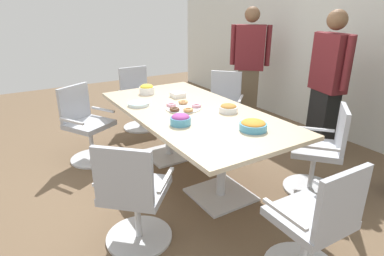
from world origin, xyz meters
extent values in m
cube|color=brown|center=(0.00, 0.00, -0.01)|extent=(10.00, 10.00, 0.01)
cube|color=silver|center=(0.00, 2.40, 1.40)|extent=(8.00, 0.10, 2.80)
cube|color=#CCB793|center=(0.00, 0.00, 0.73)|extent=(2.40, 1.20, 0.04)
cube|color=silver|center=(-0.55, 0.00, 0.01)|extent=(0.56, 0.56, 0.02)
cylinder|color=silver|center=(-0.55, 0.00, 0.37)|extent=(0.09, 0.09, 0.69)
cube|color=silver|center=(0.55, 0.00, 0.01)|extent=(0.56, 0.56, 0.02)
cylinder|color=silver|center=(0.55, 0.00, 0.37)|extent=(0.09, 0.09, 0.69)
cylinder|color=silver|center=(0.94, 0.86, 0.01)|extent=(0.76, 0.76, 0.02)
cylinder|color=silver|center=(0.94, 0.86, 0.23)|extent=(0.05, 0.05, 0.41)
cube|color=#ADB2BC|center=(0.94, 0.86, 0.46)|extent=(0.65, 0.65, 0.06)
cube|color=#ADB2BC|center=(1.10, 1.00, 0.70)|extent=(0.32, 0.35, 0.42)
cube|color=silver|center=(1.10, 0.68, 0.58)|extent=(0.30, 0.27, 0.02)
cube|color=silver|center=(0.78, 1.05, 0.58)|extent=(0.30, 0.27, 0.02)
cylinder|color=silver|center=(-0.71, 0.95, 0.01)|extent=(0.76, 0.76, 0.02)
cylinder|color=silver|center=(-0.71, 0.95, 0.23)|extent=(0.05, 0.05, 0.41)
cube|color=#ADB2BC|center=(-0.71, 0.95, 0.46)|extent=(0.65, 0.65, 0.06)
cube|color=#ADB2BC|center=(-0.85, 1.10, 0.70)|extent=(0.35, 0.33, 0.42)
cube|color=silver|center=(-0.53, 1.12, 0.58)|extent=(0.27, 0.29, 0.02)
cube|color=silver|center=(-0.89, 0.78, 0.58)|extent=(0.27, 0.29, 0.02)
cylinder|color=silver|center=(-1.64, 0.09, 0.01)|extent=(0.54, 0.54, 0.02)
cylinder|color=silver|center=(-1.64, 0.09, 0.23)|extent=(0.05, 0.05, 0.41)
cube|color=#ADB2BC|center=(-1.64, 0.09, 0.46)|extent=(0.46, 0.46, 0.06)
cube|color=#ADB2BC|center=(-1.85, 0.09, 0.70)|extent=(0.04, 0.44, 0.42)
cube|color=silver|center=(-1.64, 0.33, 0.58)|extent=(0.37, 0.03, 0.02)
cube|color=silver|center=(-1.65, -0.16, 0.58)|extent=(0.37, 0.03, 0.02)
cylinder|color=silver|center=(-0.94, -0.86, 0.01)|extent=(0.73, 0.73, 0.02)
cylinder|color=silver|center=(-0.94, -0.86, 0.23)|extent=(0.05, 0.05, 0.41)
cube|color=#ADB2BC|center=(-0.94, -0.86, 0.46)|extent=(0.62, 0.62, 0.06)
cube|color=#ADB2BC|center=(-1.12, -0.96, 0.70)|extent=(0.25, 0.40, 0.42)
cube|color=silver|center=(-1.06, -0.65, 0.58)|extent=(0.34, 0.20, 0.02)
cube|color=silver|center=(-0.82, -1.08, 0.58)|extent=(0.34, 0.20, 0.02)
cylinder|color=silver|center=(0.71, -0.95, 0.01)|extent=(0.76, 0.76, 0.02)
cylinder|color=silver|center=(0.71, -0.95, 0.23)|extent=(0.05, 0.05, 0.41)
cube|color=#ADB2BC|center=(0.71, -0.95, 0.46)|extent=(0.65, 0.65, 0.06)
cube|color=#ADB2BC|center=(0.86, -1.09, 0.70)|extent=(0.33, 0.35, 0.42)
cube|color=silver|center=(0.54, -1.13, 0.58)|extent=(0.29, 0.27, 0.02)
cube|color=silver|center=(0.87, -0.77, 0.58)|extent=(0.29, 0.27, 0.02)
cylinder|color=silver|center=(1.64, -0.09, 0.23)|extent=(0.05, 0.05, 0.41)
cube|color=#ADB2BC|center=(1.64, -0.09, 0.46)|extent=(0.47, 0.47, 0.06)
cube|color=#ADB2BC|center=(1.85, -0.09, 0.70)|extent=(0.05, 0.44, 0.42)
cube|color=silver|center=(1.64, -0.33, 0.58)|extent=(0.37, 0.04, 0.02)
cube|color=silver|center=(1.65, 0.16, 0.58)|extent=(0.37, 0.04, 0.02)
cube|color=brown|center=(-1.05, 1.70, 0.42)|extent=(0.37, 0.37, 0.84)
cube|color=maroon|center=(-1.05, 1.70, 1.18)|extent=(0.46, 0.47, 0.67)
sphere|color=brown|center=(-1.05, 1.70, 1.66)|extent=(0.23, 0.23, 0.23)
cylinder|color=maroon|center=(-0.86, 1.89, 1.21)|extent=(0.11, 0.11, 0.60)
cylinder|color=maroon|center=(-1.23, 1.51, 1.21)|extent=(0.11, 0.11, 0.60)
cube|color=black|center=(0.42, 1.63, 0.42)|extent=(0.36, 0.27, 0.84)
cube|color=maroon|center=(0.42, 1.63, 1.17)|extent=(0.48, 0.32, 0.66)
sphere|color=brown|center=(0.42, 1.63, 1.64)|extent=(0.23, 0.23, 0.23)
cylinder|color=maroon|center=(0.68, 1.56, 1.20)|extent=(0.10, 0.10, 0.60)
cylinder|color=maroon|center=(0.17, 1.70, 1.20)|extent=(0.10, 0.10, 0.60)
cylinder|color=#4C9EC6|center=(0.30, -0.31, 0.79)|extent=(0.19, 0.19, 0.07)
ellipsoid|color=#9E3D8E|center=(0.30, -0.31, 0.82)|extent=(0.17, 0.17, 0.07)
cylinder|color=white|center=(0.24, 0.30, 0.78)|extent=(0.19, 0.19, 0.06)
ellipsoid|color=#AD702D|center=(0.24, 0.30, 0.81)|extent=(0.17, 0.17, 0.05)
cylinder|color=#4C9EC6|center=(0.77, 0.17, 0.78)|extent=(0.25, 0.25, 0.06)
ellipsoid|color=orange|center=(0.77, 0.17, 0.81)|extent=(0.22, 0.22, 0.06)
cylinder|color=white|center=(-0.88, -0.12, 0.79)|extent=(0.19, 0.19, 0.08)
ellipsoid|color=yellow|center=(-0.88, -0.12, 0.83)|extent=(0.17, 0.17, 0.08)
cylinder|color=white|center=(-0.11, -0.04, 0.76)|extent=(0.38, 0.38, 0.01)
torus|color=tan|center=(0.03, -0.07, 0.78)|extent=(0.11, 0.11, 0.03)
torus|color=pink|center=(-0.05, 0.09, 0.78)|extent=(0.11, 0.11, 0.03)
torus|color=tan|center=(-0.23, 0.03, 0.78)|extent=(0.11, 0.11, 0.03)
torus|color=pink|center=(-0.22, -0.13, 0.78)|extent=(0.11, 0.11, 0.03)
torus|color=brown|center=(-0.06, -0.18, 0.78)|extent=(0.11, 0.11, 0.03)
cylinder|color=white|center=(-0.46, -0.41, 0.75)|extent=(0.24, 0.24, 0.01)
cylinder|color=silver|center=(-0.46, -0.41, 0.76)|extent=(0.24, 0.24, 0.01)
cylinder|color=white|center=(-0.46, -0.41, 0.77)|extent=(0.24, 0.24, 0.01)
cylinder|color=silver|center=(-0.46, -0.41, 0.77)|extent=(0.24, 0.24, 0.01)
cylinder|color=white|center=(-0.46, -0.41, 0.78)|extent=(0.24, 0.24, 0.01)
cylinder|color=silver|center=(-0.46, -0.41, 0.78)|extent=(0.24, 0.24, 0.01)
cube|color=white|center=(-0.53, 0.13, 0.78)|extent=(0.15, 0.15, 0.06)
camera|label=1|loc=(2.77, -1.71, 1.82)|focal=30.22mm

